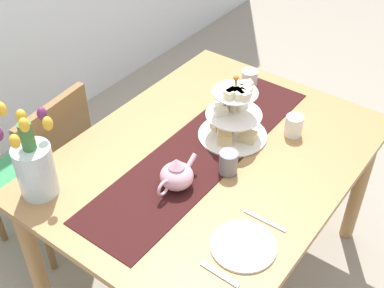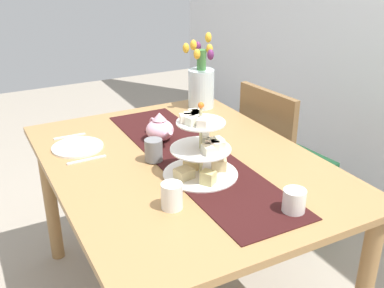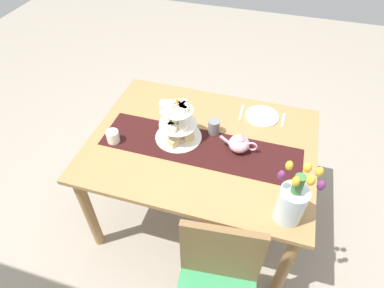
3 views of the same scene
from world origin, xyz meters
name	(u,v)px [view 3 (image 3 of 3)]	position (x,y,z in m)	size (l,w,h in m)	color
ground_plane	(200,210)	(0.00, 0.00, 0.00)	(8.00, 8.00, 0.00)	gray
dining_table	(202,154)	(0.00, 0.00, 0.67)	(1.43, 1.08, 0.77)	#A37747
table_runner	(200,147)	(0.00, 0.05, 0.78)	(1.26, 0.32, 0.00)	black
tiered_cake_stand	(178,125)	(0.16, 0.00, 0.88)	(0.30, 0.30, 0.30)	beige
teapot	(239,143)	(-0.24, 0.00, 0.83)	(0.24, 0.13, 0.14)	#E5A8BC
tulip_vase	(292,201)	(-0.57, 0.40, 0.91)	(0.21, 0.15, 0.41)	silver
cream_jug	(113,137)	(0.54, 0.15, 0.82)	(0.08, 0.08, 0.09)	white
dinner_plate_left	(262,116)	(-0.33, -0.36, 0.78)	(0.23, 0.23, 0.01)	white
fork_left	(283,120)	(-0.48, -0.36, 0.78)	(0.02, 0.15, 0.01)	silver
knife_left	(241,112)	(-0.19, -0.36, 0.78)	(0.01, 0.17, 0.01)	silver
mug_grey	(214,127)	(-0.05, -0.11, 0.83)	(0.08, 0.08, 0.10)	slate
mug_white_text	(165,108)	(0.32, -0.20, 0.82)	(0.08, 0.08, 0.10)	white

